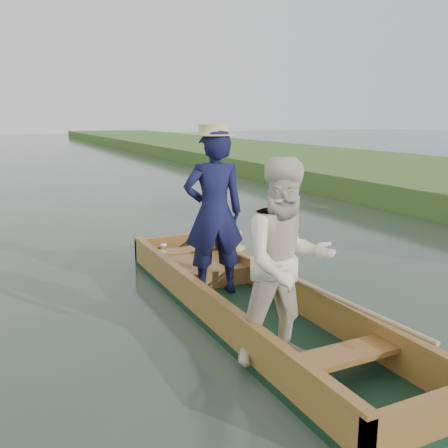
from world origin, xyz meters
name	(u,v)px	position (x,y,z in m)	size (l,w,h in m)	color
ground	(248,319)	(0.00, 0.00, 0.00)	(120.00, 120.00, 0.00)	#283D30
punt	(247,261)	(-0.10, -0.15, 0.71)	(1.31, 5.00, 2.07)	black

